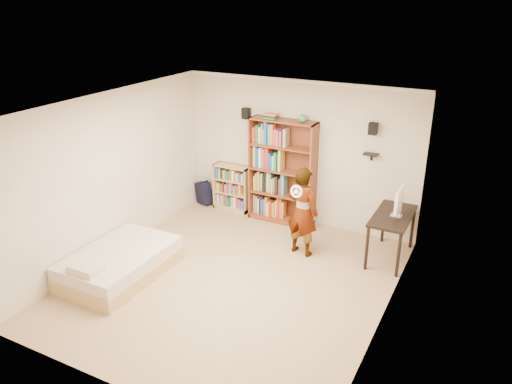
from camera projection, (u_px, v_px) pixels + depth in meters
ground at (233, 281)px, 7.64m from camera, size 4.50×5.00×0.01m
room_shell at (231, 173)px, 6.97m from camera, size 4.52×5.02×2.71m
crown_molding at (230, 109)px, 6.63m from camera, size 4.50×5.00×0.06m
speaker_left at (246, 113)px, 9.31m from camera, size 0.14×0.12×0.20m
speaker_right at (373, 129)px, 8.29m from camera, size 0.14×0.12×0.20m
wall_shelf at (371, 154)px, 8.47m from camera, size 0.25×0.16×0.02m
tall_bookshelf at (282, 172)px, 9.28m from camera, size 1.25×0.37×1.98m
low_bookshelf at (232, 188)px, 9.98m from camera, size 0.74×0.28×0.93m
computer_desk at (391, 236)px, 8.16m from camera, size 0.58×1.15×0.79m
imac at (398, 202)px, 7.88m from camera, size 0.10×0.47×0.47m
daybed at (120, 260)px, 7.70m from camera, size 1.16×1.79×0.53m
person at (302, 211)px, 8.18m from camera, size 0.61×0.45×1.53m
wii_wheel at (296, 192)px, 7.77m from camera, size 0.20×0.08×0.20m
navy_bag at (204, 193)px, 10.33m from camera, size 0.41×0.34×0.48m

